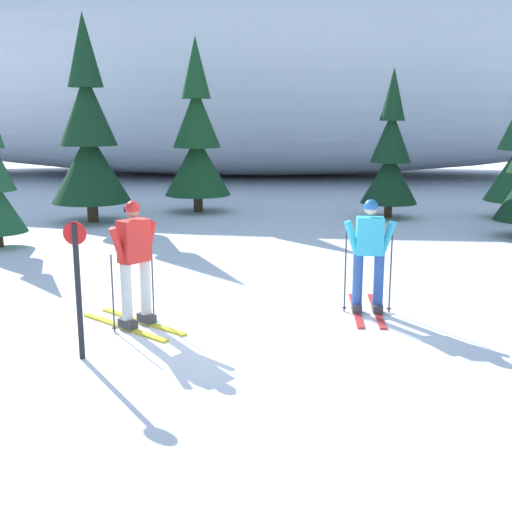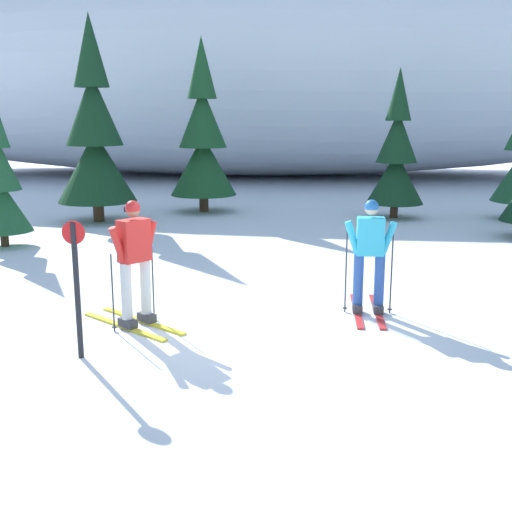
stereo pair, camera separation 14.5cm
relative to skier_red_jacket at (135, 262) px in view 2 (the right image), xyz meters
The scene contains 9 objects.
ground_plane 1.82m from the skier_red_jacket, ahead, with size 120.00×120.00×0.00m, color white.
skier_red_jacket is the anchor object (origin of this frame).
skier_cyan_jacket 3.40m from the skier_red_jacket, 15.26° to the left, with size 0.76×1.71×1.72m.
pine_tree_far_left 6.92m from the skier_red_jacket, 131.26° to the left, with size 1.30×1.30×3.38m.
pine_tree_left 9.59m from the skier_red_jacket, 112.30° to the left, with size 2.15×2.15×5.58m.
pine_tree_center_left 11.01m from the skier_red_jacket, 95.18° to the left, with size 2.01×2.01×5.19m.
pine_tree_center_right 11.27m from the skier_red_jacket, 65.19° to the left, with size 1.63×1.63×4.22m.
snow_ridge_background 24.19m from the skier_red_jacket, 92.45° to the left, with size 50.45×18.55×10.34m, color white.
trail_marker_post 1.28m from the skier_red_jacket, 106.02° to the right, with size 0.28×0.07×1.70m.
Camera 2 is at (0.94, -8.13, 2.90)m, focal length 44.50 mm.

